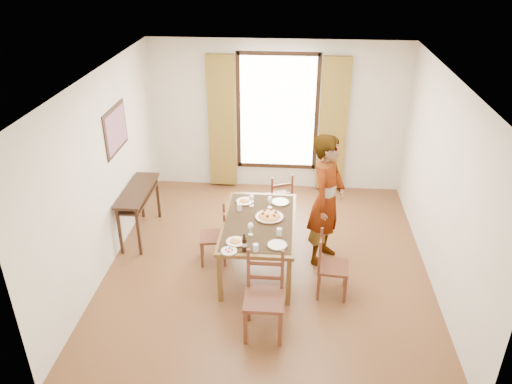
# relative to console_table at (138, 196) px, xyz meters

# --- Properties ---
(ground) EXTENTS (5.00, 5.00, 0.00)m
(ground) POSITION_rel_console_table_xyz_m (2.03, -0.60, -0.68)
(ground) COLOR #513719
(ground) RESTS_ON ground
(room_shell) EXTENTS (4.60, 5.10, 2.74)m
(room_shell) POSITION_rel_console_table_xyz_m (2.03, -0.47, 0.86)
(room_shell) COLOR silver
(room_shell) RESTS_ON ground
(console_table) EXTENTS (0.38, 1.20, 0.80)m
(console_table) POSITION_rel_console_table_xyz_m (0.00, 0.00, 0.00)
(console_table) COLOR black
(console_table) RESTS_ON ground
(dining_table) EXTENTS (0.99, 1.68, 0.76)m
(dining_table) POSITION_rel_console_table_xyz_m (1.91, -0.71, 0.01)
(dining_table) COLOR brown
(dining_table) RESTS_ON ground
(chair_west) EXTENTS (0.43, 0.43, 0.85)m
(chair_west) POSITION_rel_console_table_xyz_m (1.27, -0.60, -0.29)
(chair_west) COLOR #522C1B
(chair_west) RESTS_ON ground
(chair_north) EXTENTS (0.51, 0.51, 0.88)m
(chair_north) POSITION_rel_console_table_xyz_m (2.13, 0.59, -0.27)
(chair_north) COLOR #522C1B
(chair_north) RESTS_ON ground
(chair_south) EXTENTS (0.46, 0.46, 1.04)m
(chair_south) POSITION_rel_console_table_xyz_m (2.07, -1.99, -0.20)
(chair_south) COLOR #522C1B
(chair_south) RESTS_ON ground
(chair_east) EXTENTS (0.43, 0.43, 0.89)m
(chair_east) POSITION_rel_console_table_xyz_m (2.87, -1.22, -0.27)
(chair_east) COLOR #522C1B
(chair_east) RESTS_ON ground
(man) EXTENTS (1.04, 0.97, 1.92)m
(man) POSITION_rel_console_table_xyz_m (2.82, -0.41, 0.28)
(man) COLOR gray
(man) RESTS_ON ground
(plate_sw) EXTENTS (0.27, 0.27, 0.05)m
(plate_sw) POSITION_rel_console_table_xyz_m (1.65, -1.27, 0.10)
(plate_sw) COLOR silver
(plate_sw) RESTS_ON dining_table
(plate_se) EXTENTS (0.27, 0.27, 0.05)m
(plate_se) POSITION_rel_console_table_xyz_m (2.18, -1.30, 0.10)
(plate_se) COLOR silver
(plate_se) RESTS_ON dining_table
(plate_nw) EXTENTS (0.27, 0.27, 0.05)m
(plate_nw) POSITION_rel_console_table_xyz_m (1.66, -0.19, 0.10)
(plate_nw) COLOR silver
(plate_nw) RESTS_ON dining_table
(plate_ne) EXTENTS (0.27, 0.27, 0.05)m
(plate_ne) POSITION_rel_console_table_xyz_m (2.17, -0.17, 0.10)
(plate_ne) COLOR silver
(plate_ne) RESTS_ON dining_table
(pasta_platter) EXTENTS (0.40, 0.40, 0.10)m
(pasta_platter) POSITION_rel_console_table_xyz_m (2.04, -0.61, 0.12)
(pasta_platter) COLOR #B02716
(pasta_platter) RESTS_ON dining_table
(caprese_plate) EXTENTS (0.20, 0.20, 0.04)m
(caprese_plate) POSITION_rel_console_table_xyz_m (1.59, -1.47, 0.09)
(caprese_plate) COLOR silver
(caprese_plate) RESTS_ON dining_table
(wine_glass_a) EXTENTS (0.08, 0.08, 0.18)m
(wine_glass_a) POSITION_rel_console_table_xyz_m (1.82, -1.07, 0.16)
(wine_glass_a) COLOR white
(wine_glass_a) RESTS_ON dining_table
(wine_glass_b) EXTENTS (0.08, 0.08, 0.18)m
(wine_glass_b) POSITION_rel_console_table_xyz_m (2.03, -0.33, 0.16)
(wine_glass_b) COLOR white
(wine_glass_b) RESTS_ON dining_table
(wine_glass_c) EXTENTS (0.08, 0.08, 0.18)m
(wine_glass_c) POSITION_rel_console_table_xyz_m (1.76, -0.30, 0.16)
(wine_glass_c) COLOR white
(wine_glass_c) RESTS_ON dining_table
(tumbler_a) EXTENTS (0.07, 0.07, 0.10)m
(tumbler_a) POSITION_rel_console_table_xyz_m (2.19, -1.05, 0.12)
(tumbler_a) COLOR silver
(tumbler_a) RESTS_ON dining_table
(tumbler_b) EXTENTS (0.07, 0.07, 0.10)m
(tumbler_b) POSITION_rel_console_table_xyz_m (1.61, -0.44, 0.12)
(tumbler_b) COLOR silver
(tumbler_b) RESTS_ON dining_table
(tumbler_c) EXTENTS (0.07, 0.07, 0.10)m
(tumbler_c) POSITION_rel_console_table_xyz_m (1.92, -1.44, 0.12)
(tumbler_c) COLOR silver
(tumbler_c) RESTS_ON dining_table
(wine_bottle) EXTENTS (0.07, 0.07, 0.25)m
(wine_bottle) POSITION_rel_console_table_xyz_m (1.78, -1.44, 0.20)
(wine_bottle) COLOR black
(wine_bottle) RESTS_ON dining_table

